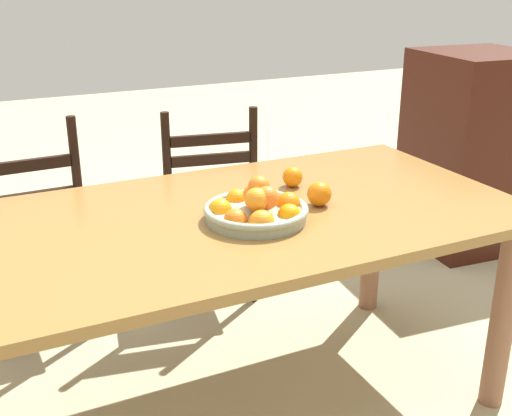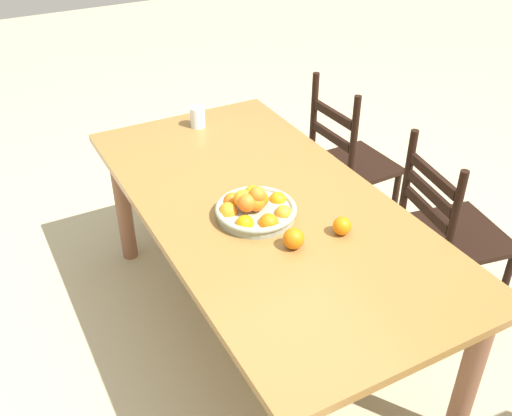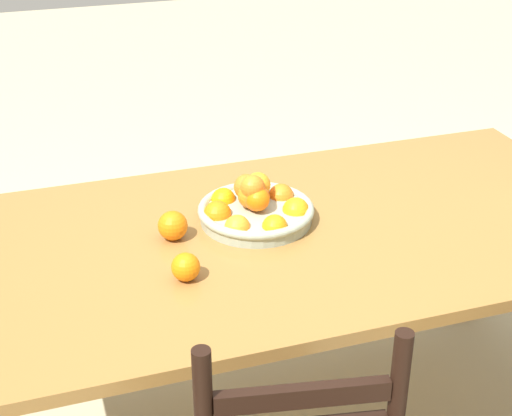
% 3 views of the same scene
% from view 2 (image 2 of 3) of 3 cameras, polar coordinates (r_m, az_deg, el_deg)
% --- Properties ---
extents(ground_plane, '(12.00, 12.00, 0.00)m').
position_cam_2_polar(ground_plane, '(2.85, 0.74, -11.78)').
color(ground_plane, tan).
extents(dining_table, '(1.90, 0.95, 0.73)m').
position_cam_2_polar(dining_table, '(2.45, 0.85, -1.47)').
color(dining_table, olive).
rests_on(dining_table, ground).
extents(chair_near_window, '(0.41, 0.41, 0.93)m').
position_cam_2_polar(chair_near_window, '(3.29, 8.99, 4.08)').
color(chair_near_window, black).
rests_on(chair_near_window, ground).
extents(chair_by_cabinet, '(0.49, 0.49, 0.91)m').
position_cam_2_polar(chair_by_cabinet, '(2.83, 18.08, -2.50)').
color(chair_by_cabinet, black).
rests_on(chair_by_cabinet, ground).
extents(fruit_bowl, '(0.32, 0.32, 0.14)m').
position_cam_2_polar(fruit_bowl, '(2.28, -0.10, -0.06)').
color(fruit_bowl, '#97A28A').
rests_on(fruit_bowl, dining_table).
extents(orange_loose_0, '(0.07, 0.07, 0.07)m').
position_cam_2_polar(orange_loose_0, '(2.22, 8.35, -1.75)').
color(orange_loose_0, orange).
rests_on(orange_loose_0, dining_table).
extents(orange_loose_1, '(0.08, 0.08, 0.08)m').
position_cam_2_polar(orange_loose_1, '(2.13, 3.68, -2.98)').
color(orange_loose_1, orange).
rests_on(orange_loose_1, dining_table).
extents(drinking_glass, '(0.08, 0.08, 0.10)m').
position_cam_2_polar(drinking_glass, '(3.00, -5.70, 8.79)').
color(drinking_glass, silver).
rests_on(drinking_glass, dining_table).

